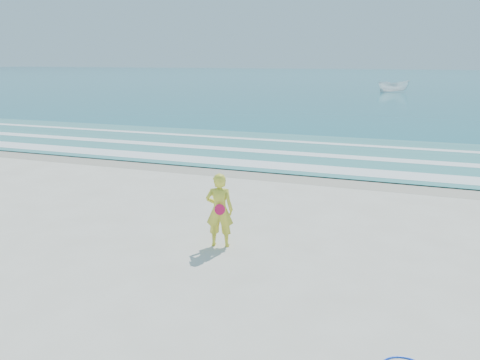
% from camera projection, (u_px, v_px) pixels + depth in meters
% --- Properties ---
extents(ground, '(400.00, 400.00, 0.00)m').
position_uv_depth(ground, '(175.00, 262.00, 10.83)').
color(ground, silver).
rests_on(ground, ground).
extents(wet_sand, '(400.00, 2.40, 0.00)m').
position_uv_depth(wet_sand, '(277.00, 174.00, 19.03)').
color(wet_sand, '#B2A893').
rests_on(wet_sand, ground).
extents(ocean, '(400.00, 190.00, 0.04)m').
position_uv_depth(ocean, '(388.00, 79.00, 106.50)').
color(ocean, '#19727F').
rests_on(ocean, ground).
extents(shallow, '(400.00, 10.00, 0.01)m').
position_uv_depth(shallow, '(303.00, 151.00, 23.58)').
color(shallow, '#59B7AD').
rests_on(shallow, ocean).
extents(foam_near, '(400.00, 1.40, 0.01)m').
position_uv_depth(foam_near, '(285.00, 166.00, 20.21)').
color(foam_near, white).
rests_on(foam_near, shallow).
extents(foam_mid, '(400.00, 0.90, 0.01)m').
position_uv_depth(foam_mid, '(300.00, 154.00, 22.85)').
color(foam_mid, white).
rests_on(foam_mid, shallow).
extents(foam_far, '(400.00, 0.60, 0.01)m').
position_uv_depth(foam_far, '(313.00, 143.00, 25.85)').
color(foam_far, white).
rests_on(foam_far, shallow).
extents(boat, '(4.41, 2.59, 1.60)m').
position_uv_depth(boat, '(394.00, 86.00, 63.92)').
color(boat, white).
rests_on(boat, ocean).
extents(woman, '(0.77, 0.59, 1.88)m').
position_uv_depth(woman, '(220.00, 210.00, 11.55)').
color(woman, yellow).
rests_on(woman, ground).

